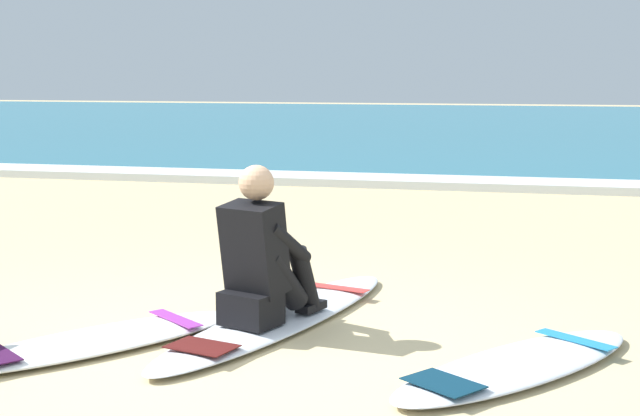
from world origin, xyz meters
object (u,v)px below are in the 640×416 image
object	(u,v)px
surfer_seated	(263,261)
surfboard_spare_far	(518,365)
surfboard_spare_near	(95,341)
surfboard_main	(281,317)

from	to	relation	value
surfer_seated	surfboard_spare_far	distance (m)	1.61
surfboard_spare_far	surfer_seated	bearing A→B (deg)	165.78
surfboard_spare_near	surfboard_spare_far	xyz separation A→B (m)	(2.37, 0.13, 0.00)
surfboard_main	surfboard_spare_near	world-z (taller)	same
surfboard_spare_near	surfboard_spare_far	bearing A→B (deg)	3.10
surfboard_main	surfboard_spare_near	bearing A→B (deg)	-141.15
surfboard_spare_near	surfboard_spare_far	size ratio (longest dim) A/B	1.02
surfboard_main	surfer_seated	world-z (taller)	surfer_seated
surfer_seated	surfboard_spare_near	xyz separation A→B (m)	(-0.85, -0.51, -0.40)
surfer_seated	surfboard_spare_far	xyz separation A→B (m)	(1.52, -0.38, -0.40)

